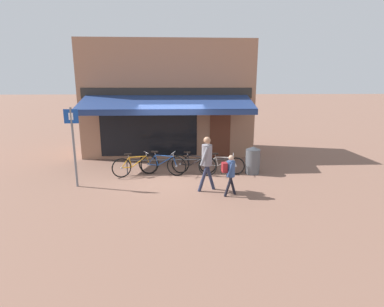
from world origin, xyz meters
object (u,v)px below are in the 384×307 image
at_px(bicycle_blue, 162,164).
at_px(litter_bin, 253,160).
at_px(bicycle_black, 194,164).
at_px(parking_sign, 73,139).
at_px(pedestrian_child, 230,170).
at_px(bicycle_orange, 136,165).
at_px(pedestrian_adult, 207,157).
at_px(bicycle_silver, 222,165).

height_order(bicycle_blue, litter_bin, litter_bin).
relative_size(bicycle_blue, bicycle_black, 1.06).
height_order(bicycle_black, parking_sign, parking_sign).
bearing_deg(parking_sign, bicycle_black, 16.49).
relative_size(pedestrian_child, litter_bin, 1.23).
relative_size(bicycle_orange, pedestrian_adult, 0.96).
bearing_deg(pedestrian_child, litter_bin, 54.62).
height_order(pedestrian_adult, pedestrian_child, pedestrian_adult).
xyz_separation_m(bicycle_blue, bicycle_silver, (2.20, -0.01, -0.04)).
relative_size(bicycle_black, parking_sign, 0.65).
bearing_deg(bicycle_silver, bicycle_orange, -169.25).
bearing_deg(pedestrian_adult, bicycle_blue, 131.61).
bearing_deg(bicycle_blue, pedestrian_adult, -33.27).
distance_m(bicycle_blue, parking_sign, 3.16).
height_order(bicycle_orange, pedestrian_child, pedestrian_child).
relative_size(bicycle_orange, litter_bin, 1.61).
bearing_deg(bicycle_orange, pedestrian_adult, -56.74).
bearing_deg(bicycle_black, parking_sign, -141.40).
height_order(bicycle_silver, litter_bin, litter_bin).
relative_size(bicycle_blue, parking_sign, 0.69).
xyz_separation_m(bicycle_blue, parking_sign, (-2.71, -1.14, 1.17)).
bearing_deg(pedestrian_child, parking_sign, 162.05).
height_order(pedestrian_adult, litter_bin, pedestrian_adult).
bearing_deg(pedestrian_adult, litter_bin, 43.06).
bearing_deg(litter_bin, pedestrian_adult, -137.88).
bearing_deg(bicycle_silver, pedestrian_child, -82.46).
relative_size(pedestrian_adult, parking_sign, 0.67).
height_order(bicycle_orange, litter_bin, litter_bin).
bearing_deg(bicycle_blue, bicycle_black, 16.40).
relative_size(bicycle_silver, pedestrian_adult, 0.97).
distance_m(bicycle_silver, pedestrian_child, 2.23).
distance_m(bicycle_black, pedestrian_child, 2.43).
distance_m(bicycle_blue, bicycle_black, 1.16).
xyz_separation_m(pedestrian_child, parking_sign, (-4.81, 1.05, 0.78)).
relative_size(bicycle_orange, bicycle_black, 0.99).
height_order(bicycle_silver, parking_sign, parking_sign).
height_order(bicycle_black, pedestrian_child, pedestrian_child).
bearing_deg(bicycle_black, bicycle_silver, 21.41).
bearing_deg(bicycle_silver, bicycle_black, -170.53).
height_order(pedestrian_child, litter_bin, pedestrian_child).
distance_m(bicycle_silver, parking_sign, 5.19).
height_order(bicycle_orange, bicycle_black, bicycle_black).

